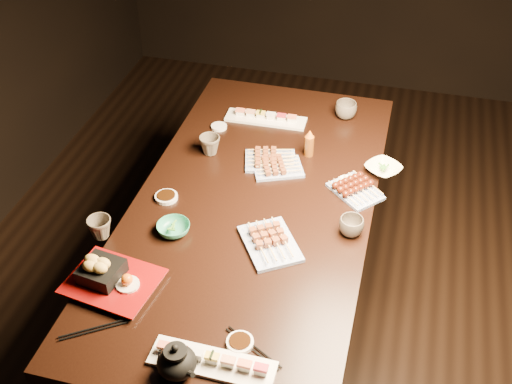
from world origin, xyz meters
TOP-DOWN VIEW (x-y plane):
  - ground at (0.00, 0.00)m, footprint 5.00×5.00m
  - dining_table at (-0.48, 0.11)m, footprint 1.31×1.96m
  - sushi_platter_near at (-0.41, -0.62)m, footprint 0.38×0.11m
  - sushi_platter_far at (-0.57, 0.70)m, footprint 0.37×0.11m
  - yakitori_plate_center at (-0.48, 0.39)m, footprint 0.24×0.20m
  - yakitori_plate_right at (-0.36, -0.09)m, footprint 0.27×0.29m
  - yakitori_plate_left at (-0.44, 0.35)m, footprint 0.24×0.21m
  - tsukune_plate at (-0.11, 0.28)m, footprint 0.24×0.24m
  - edamame_bowl_green at (-0.71, -0.11)m, footprint 0.14×0.14m
  - edamame_bowl_cream at (-0.02, 0.44)m, footprint 0.19×0.19m
  - tempura_tray at (-0.82, -0.41)m, footprint 0.32×0.27m
  - teacup_near_left at (-0.96, -0.20)m, footprint 0.10×0.10m
  - teacup_mid_right at (-0.09, 0.04)m, footprint 0.10×0.10m
  - teacup_far_left at (-0.74, 0.39)m, footprint 0.09×0.09m
  - teacup_far_right at (-0.23, 0.81)m, footprint 0.11×0.11m
  - teapot at (-0.50, -0.67)m, footprint 0.19×0.19m
  - condiment_bottle at (-0.33, 0.48)m, footprint 0.04×0.04m
  - sauce_dish_west at (-0.81, 0.06)m, footprint 0.09×0.09m
  - sauce_dish_east at (-0.15, 0.33)m, footprint 0.11×0.11m
  - sauce_dish_se at (-0.35, -0.53)m, footprint 0.10×0.10m
  - sauce_dish_nw at (-0.76, 0.59)m, footprint 0.10×0.10m
  - chopsticks_near at (-0.80, -0.60)m, footprint 0.19×0.14m
  - chopsticks_se at (-0.31, -0.54)m, footprint 0.20×0.12m

SIDE VIEW (x-z plane):
  - ground at x=0.00m, z-range 0.00..0.00m
  - dining_table at x=-0.48m, z-range 0.00..0.75m
  - chopsticks_near at x=-0.80m, z-range 0.75..0.76m
  - chopsticks_se at x=-0.31m, z-range 0.75..0.76m
  - sauce_dish_nw at x=-0.76m, z-range 0.75..0.76m
  - sauce_dish_east at x=-0.15m, z-range 0.75..0.76m
  - sauce_dish_se at x=-0.35m, z-range 0.75..0.76m
  - sauce_dish_west at x=-0.81m, z-range 0.75..0.77m
  - edamame_bowl_cream at x=-0.02m, z-range 0.75..0.78m
  - edamame_bowl_green at x=-0.71m, z-range 0.75..0.79m
  - sushi_platter_far at x=-0.57m, z-range 0.75..0.79m
  - sushi_platter_near at x=-0.41m, z-range 0.75..0.80m
  - tsukune_plate at x=-0.11m, z-range 0.75..0.80m
  - yakitori_plate_left at x=-0.44m, z-range 0.75..0.80m
  - yakitori_plate_center at x=-0.48m, z-range 0.75..0.80m
  - yakitori_plate_right at x=-0.36m, z-range 0.75..0.81m
  - teacup_mid_right at x=-0.09m, z-range 0.75..0.82m
  - teacup_far_right at x=-0.23m, z-range 0.75..0.83m
  - teacup_near_left at x=-0.96m, z-range 0.75..0.83m
  - teacup_far_left at x=-0.74m, z-range 0.75..0.83m
  - tempura_tray at x=-0.82m, z-range 0.75..0.86m
  - teapot at x=-0.50m, z-range 0.75..0.87m
  - condiment_bottle at x=-0.33m, z-range 0.75..0.87m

